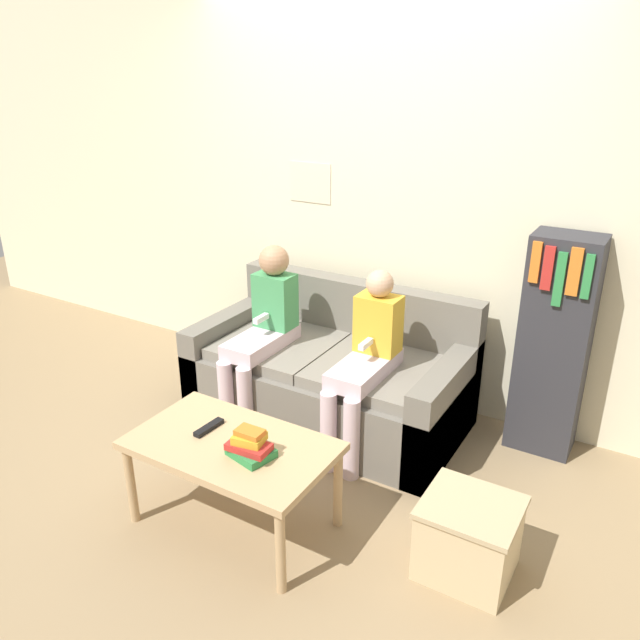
# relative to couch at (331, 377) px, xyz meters

# --- Properties ---
(ground_plane) EXTENTS (10.00, 10.00, 0.00)m
(ground_plane) POSITION_rel_couch_xyz_m (0.00, -0.55, -0.27)
(ground_plane) COLOR #937A56
(wall_back) EXTENTS (8.00, 0.06, 2.60)m
(wall_back) POSITION_rel_couch_xyz_m (-0.00, 0.52, 1.03)
(wall_back) COLOR beige
(wall_back) RESTS_ON ground_plane
(couch) EXTENTS (1.64, 0.86, 0.80)m
(couch) POSITION_rel_couch_xyz_m (0.00, 0.00, 0.00)
(couch) COLOR #6B665B
(couch) RESTS_ON ground_plane
(coffee_table) EXTENTS (0.94, 0.56, 0.45)m
(coffee_table) POSITION_rel_couch_xyz_m (0.10, -1.10, 0.13)
(coffee_table) COLOR tan
(coffee_table) RESTS_ON ground_plane
(person_left) EXTENTS (0.24, 0.58, 1.08)m
(person_left) POSITION_rel_couch_xyz_m (-0.36, -0.20, 0.33)
(person_left) COLOR silver
(person_left) RESTS_ON ground_plane
(person_right) EXTENTS (0.24, 0.58, 1.04)m
(person_right) POSITION_rel_couch_xyz_m (0.34, -0.21, 0.30)
(person_right) COLOR silver
(person_right) RESTS_ON ground_plane
(tv_remote) EXTENTS (0.05, 0.17, 0.02)m
(tv_remote) POSITION_rel_couch_xyz_m (-0.06, -1.06, 0.19)
(tv_remote) COLOR black
(tv_remote) RESTS_ON coffee_table
(book_stack) EXTENTS (0.22, 0.19, 0.13)m
(book_stack) POSITION_rel_couch_xyz_m (0.24, -1.14, 0.23)
(book_stack) COLOR #2D8442
(book_stack) RESTS_ON coffee_table
(bookshelf) EXTENTS (0.36, 0.28, 1.26)m
(bookshelf) POSITION_rel_couch_xyz_m (1.20, 0.35, 0.36)
(bookshelf) COLOR #2D2D33
(bookshelf) RESTS_ON ground_plane
(storage_box) EXTENTS (0.40, 0.37, 0.36)m
(storage_box) POSITION_rel_couch_xyz_m (1.16, -0.83, -0.10)
(storage_box) COLOR #CCB284
(storage_box) RESTS_ON ground_plane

